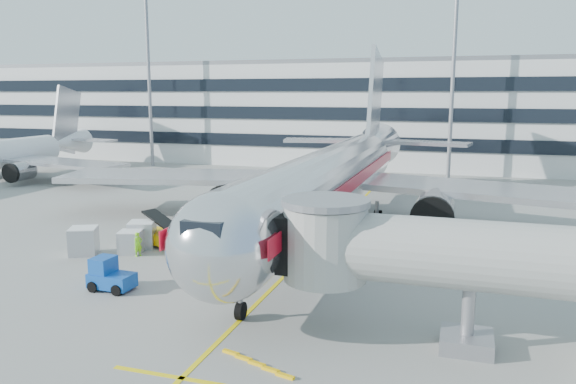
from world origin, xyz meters
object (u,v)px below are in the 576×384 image
(belt_loader, at_px, (164,237))
(cargo_container_right, at_px, (142,234))
(cargo_container_left, at_px, (84,241))
(cargo_container_front, at_px, (131,242))
(main_jet, at_px, (334,177))
(ramp_worker, at_px, (138,244))
(baggage_tug, at_px, (109,276))

(belt_loader, bearing_deg, cargo_container_right, -154.68)
(cargo_container_left, distance_m, cargo_container_right, 3.97)
(cargo_container_left, relative_size, cargo_container_front, 1.28)
(main_jet, xyz_separation_m, cargo_container_front, (-11.62, -11.36, -3.44))
(main_jet, relative_size, cargo_container_right, 22.57)
(main_jet, relative_size, ramp_worker, 30.81)
(cargo_container_left, xyz_separation_m, ramp_worker, (3.80, 0.72, -0.11))
(cargo_container_right, xyz_separation_m, cargo_container_front, (0.09, -1.62, -0.15))
(baggage_tug, distance_m, ramp_worker, 6.53)
(main_jet, height_order, cargo_container_right, main_jet)
(ramp_worker, bearing_deg, cargo_container_right, 51.20)
(belt_loader, relative_size, ramp_worker, 3.12)
(cargo_container_right, height_order, ramp_worker, cargo_container_right)
(cargo_container_right, height_order, cargo_container_front, cargo_container_right)
(cargo_container_left, relative_size, ramp_worker, 1.41)
(cargo_container_left, xyz_separation_m, cargo_container_right, (2.80, 2.82, 0.00))
(belt_loader, relative_size, cargo_container_right, 2.28)
(main_jet, bearing_deg, ramp_worker, -132.17)
(cargo_container_right, bearing_deg, baggage_tug, -69.62)
(main_jet, xyz_separation_m, ramp_worker, (-10.72, -11.83, -3.41))
(belt_loader, distance_m, cargo_container_right, 1.57)
(cargo_container_left, bearing_deg, cargo_container_right, 45.11)
(cargo_container_right, bearing_deg, cargo_container_left, -134.89)
(belt_loader, relative_size, cargo_container_front, 2.82)
(belt_loader, bearing_deg, baggage_tug, -79.36)
(cargo_container_right, distance_m, cargo_container_front, 1.63)
(cargo_container_front, relative_size, ramp_worker, 1.10)
(main_jet, relative_size, belt_loader, 9.89)
(cargo_container_front, bearing_deg, ramp_worker, -27.96)
(belt_loader, xyz_separation_m, cargo_container_right, (-1.40, -0.66, 0.25))
(baggage_tug, bearing_deg, cargo_container_right, 110.38)
(cargo_container_left, distance_m, cargo_container_front, 3.14)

